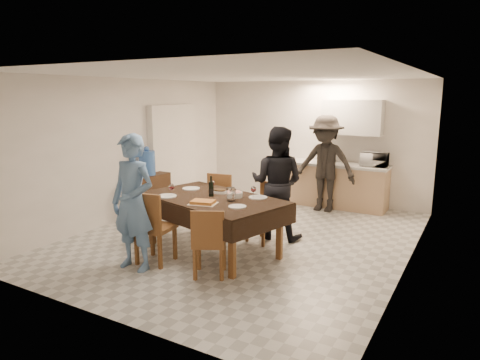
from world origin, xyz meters
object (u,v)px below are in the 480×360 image
object	(u,v)px
dining_table	(212,200)
person_far	(277,183)
console	(149,195)
savoury_tart	(203,202)
person_near	(133,203)
water_jug	(147,163)
person_kitchen	(325,164)
wine_bottle	(211,186)
microwave	(375,159)
water_pitcher	(231,194)

from	to	relation	value
dining_table	person_far	size ratio (longest dim) A/B	1.31
dining_table	console	distance (m)	2.43
dining_table	savoury_tart	world-z (taller)	savoury_tart
person_near	dining_table	bearing A→B (deg)	60.57
dining_table	water_jug	distance (m)	2.41
savoury_tart	person_kitchen	bearing A→B (deg)	80.35
savoury_tart	person_kitchen	world-z (taller)	person_kitchen
savoury_tart	console	bearing A→B (deg)	148.09
wine_bottle	person_kitchen	size ratio (longest dim) A/B	0.16
wine_bottle	person_near	xyz separation A→B (m)	(-0.50, -1.10, -0.07)
dining_table	person_near	distance (m)	1.19
dining_table	person_near	world-z (taller)	person_near
person_kitchen	microwave	bearing A→B (deg)	27.70
water_jug	person_kitchen	xyz separation A→B (m)	(2.84, 2.00, -0.07)
wine_bottle	person_kitchen	xyz separation A→B (m)	(0.73, 2.98, -0.02)
microwave	person_near	world-z (taller)	person_near
water_jug	person_near	xyz separation A→B (m)	(1.61, -2.08, -0.12)
savoury_tart	person_far	xyz separation A→B (m)	(0.45, 1.43, 0.06)
dining_table	savoury_tart	xyz separation A→B (m)	(0.10, -0.38, 0.06)
wine_bottle	savoury_tart	xyz separation A→B (m)	(0.15, -0.43, -0.13)
dining_table	water_jug	size ratio (longest dim) A/B	5.14
console	water_pitcher	distance (m)	2.79
microwave	console	bearing A→B (deg)	33.48
water_jug	microwave	xyz separation A→B (m)	(3.70, 2.45, 0.02)
water_jug	person_far	xyz separation A→B (m)	(2.71, 0.02, -0.12)
water_jug	person_kitchen	distance (m)	3.47
wine_bottle	savoury_tart	world-z (taller)	wine_bottle
wine_bottle	water_pitcher	bearing A→B (deg)	-14.04
water_jug	person_far	world-z (taller)	person_far
water_jug	water_pitcher	distance (m)	2.74
dining_table	wine_bottle	size ratio (longest dim) A/B	7.74
console	dining_table	bearing A→B (deg)	-25.45
dining_table	console	size ratio (longest dim) A/B	2.76
console	person_kitchen	bearing A→B (deg)	35.09
water_pitcher	person_near	distance (m)	1.35
savoury_tart	water_jug	bearing A→B (deg)	148.09
console	person_far	world-z (taller)	person_far
person_near	person_far	bearing A→B (deg)	60.57
savoury_tart	water_pitcher	bearing A→B (deg)	52.85
savoury_tart	microwave	bearing A→B (deg)	69.57
microwave	savoury_tart	bearing A→B (deg)	69.57
console	person_kitchen	world-z (taller)	person_kitchen
wine_bottle	person_kitchen	bearing A→B (deg)	76.23
person_near	person_kitchen	distance (m)	4.26
water_jug	person_far	size ratio (longest dim) A/B	0.25
dining_table	person_near	size ratio (longest dim) A/B	1.31
wine_bottle	microwave	bearing A→B (deg)	65.16
console	person_far	size ratio (longest dim) A/B	0.47
console	water_pitcher	bearing A→B (deg)	-23.24
wine_bottle	microwave	xyz separation A→B (m)	(1.59, 3.43, 0.07)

